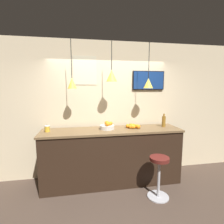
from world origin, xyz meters
TOP-DOWN VIEW (x-y plane):
  - ground_plane at (0.00, 0.00)m, footprint 14.00×14.00m
  - back_wall at (0.00, 1.08)m, footprint 8.00×0.06m
  - service_counter at (0.00, 0.64)m, footprint 2.75×0.67m
  - bar_stool at (0.72, -0.01)m, footprint 0.38×0.38m
  - fruit_bowl at (-0.09, 0.68)m, footprint 0.29×0.29m
  - orange_pile at (0.45, 0.68)m, footprint 0.29×0.24m
  - juice_bottle at (1.12, 0.68)m, footprint 0.08×0.08m
  - spread_jar at (-1.23, 0.68)m, footprint 0.10×0.10m
  - pendant_lamp_left at (-0.75, 0.67)m, footprint 0.17×0.17m
  - pendant_lamp_middle at (0.00, 0.67)m, footprint 0.21×0.21m
  - pendant_lamp_right at (0.75, 0.67)m, footprint 0.19×0.19m
  - mounted_tv at (0.89, 1.03)m, footprint 0.72×0.04m
  - wall_poster at (-0.50, 1.05)m, footprint 0.48×0.01m

SIDE VIEW (x-z plane):
  - ground_plane at x=0.00m, z-range 0.00..0.00m
  - bar_stool at x=0.72m, z-range 0.12..0.86m
  - service_counter at x=0.00m, z-range 0.00..1.11m
  - orange_pile at x=0.45m, z-range 1.10..1.19m
  - spread_jar at x=-1.23m, z-range 1.11..1.23m
  - fruit_bowl at x=-0.09m, z-range 1.09..1.25m
  - juice_bottle at x=1.12m, z-range 1.09..1.36m
  - back_wall at x=0.00m, z-range 0.00..2.90m
  - pendant_lamp_left at x=-0.75m, z-range 1.57..2.46m
  - pendant_lamp_right at x=0.75m, z-range 1.58..2.46m
  - mounted_tv at x=0.89m, z-range 1.88..2.29m
  - pendant_lamp_middle at x=0.00m, z-range 1.78..2.54m
  - wall_poster at x=-0.50m, z-range 1.99..2.57m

